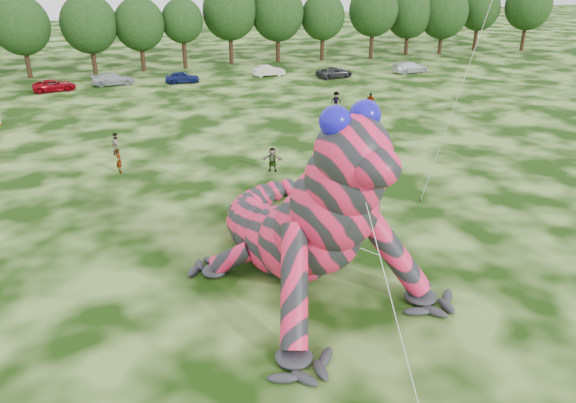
% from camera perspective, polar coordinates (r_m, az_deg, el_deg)
% --- Properties ---
extents(ground, '(240.00, 240.00, 0.00)m').
position_cam_1_polar(ground, '(23.16, 5.57, -13.21)').
color(ground, '#16330A').
rests_on(ground, ground).
extents(inflatable_gecko, '(20.34, 22.12, 9.07)m').
position_cam_1_polar(inflatable_gecko, '(25.13, -0.62, 2.01)').
color(inflatable_gecko, '#E21E4C').
rests_on(inflatable_gecko, ground).
extents(tree_6, '(6.52, 5.86, 9.49)m').
position_cam_1_polar(tree_6, '(74.86, -25.32, 14.86)').
color(tree_6, black).
rests_on(tree_6, ground).
extents(tree_7, '(6.68, 6.01, 9.48)m').
position_cam_1_polar(tree_7, '(74.33, -19.44, 15.71)').
color(tree_7, black).
rests_on(tree_7, ground).
extents(tree_8, '(6.14, 5.53, 8.94)m').
position_cam_1_polar(tree_8, '(74.56, -14.76, 16.07)').
color(tree_8, black).
rests_on(tree_8, ground).
extents(tree_9, '(5.27, 4.74, 8.68)m').
position_cam_1_polar(tree_9, '(75.34, -10.61, 16.41)').
color(tree_9, black).
rests_on(tree_9, ground).
extents(tree_10, '(7.09, 6.38, 10.50)m').
position_cam_1_polar(tree_10, '(77.40, -5.91, 17.56)').
color(tree_10, black).
rests_on(tree_10, ground).
extents(tree_11, '(7.01, 6.31, 10.07)m').
position_cam_1_polar(tree_11, '(78.53, -1.04, 17.61)').
color(tree_11, black).
rests_on(tree_11, ground).
extents(tree_12, '(5.99, 5.39, 8.97)m').
position_cam_1_polar(tree_12, '(80.07, 3.55, 17.30)').
color(tree_12, black).
rests_on(tree_12, ground).
extents(tree_13, '(6.83, 6.15, 10.13)m').
position_cam_1_polar(tree_13, '(82.16, 8.61, 17.67)').
color(tree_13, black).
rests_on(tree_13, ground).
extents(tree_14, '(6.82, 6.14, 9.40)m').
position_cam_1_polar(tree_14, '(86.44, 12.13, 17.49)').
color(tree_14, black).
rests_on(tree_14, ground).
extents(tree_15, '(7.17, 6.45, 9.63)m').
position_cam_1_polar(tree_15, '(88.10, 15.45, 17.37)').
color(tree_15, black).
rests_on(tree_15, ground).
extents(tree_16, '(6.26, 5.63, 9.37)m').
position_cam_1_polar(tree_16, '(93.24, 18.75, 17.24)').
color(tree_16, black).
rests_on(tree_16, ground).
extents(tree_17, '(6.98, 6.28, 10.30)m').
position_cam_1_polar(tree_17, '(94.91, 23.11, 17.01)').
color(tree_17, black).
rests_on(tree_17, ground).
extents(car_2, '(4.79, 2.84, 1.25)m').
position_cam_1_polar(car_2, '(67.06, -22.67, 10.84)').
color(car_2, maroon).
rests_on(car_2, ground).
extents(car_3, '(4.79, 2.17, 1.36)m').
position_cam_1_polar(car_3, '(67.95, -17.38, 11.79)').
color(car_3, '#9EA4A7').
rests_on(car_3, ground).
extents(car_4, '(3.99, 1.86, 1.32)m').
position_cam_1_polar(car_4, '(67.17, -10.70, 12.30)').
color(car_4, '#10184E').
rests_on(car_4, ground).
extents(car_5, '(3.98, 1.58, 1.29)m').
position_cam_1_polar(car_5, '(70.01, -1.98, 13.15)').
color(car_5, silver).
rests_on(car_5, ground).
extents(car_6, '(4.79, 2.85, 1.25)m').
position_cam_1_polar(car_6, '(69.19, 4.76, 12.94)').
color(car_6, '#28282B').
rests_on(car_6, ground).
extents(car_7, '(4.93, 2.40, 1.38)m').
position_cam_1_polar(car_7, '(73.42, 12.32, 13.19)').
color(car_7, silver).
rests_on(car_7, ground).
extents(spectator_0, '(0.52, 0.70, 1.74)m').
position_cam_1_polar(spectator_0, '(40.09, -16.78, 3.98)').
color(spectator_0, gray).
rests_on(spectator_0, ground).
extents(spectator_1, '(0.91, 0.99, 1.64)m').
position_cam_1_polar(spectator_1, '(44.02, -17.03, 5.66)').
color(spectator_1, gray).
rests_on(spectator_1, ground).
extents(spectator_2, '(1.18, 0.77, 1.73)m').
position_cam_1_polar(spectator_2, '(54.69, 4.91, 10.18)').
color(spectator_2, gray).
rests_on(spectator_2, ground).
extents(spectator_5, '(1.64, 1.05, 1.69)m').
position_cam_1_polar(spectator_5, '(38.71, -1.59, 4.28)').
color(spectator_5, gray).
rests_on(spectator_5, ground).
extents(spectator_3, '(1.00, 1.04, 1.74)m').
position_cam_1_polar(spectator_3, '(54.46, 8.34, 9.96)').
color(spectator_3, gray).
rests_on(spectator_3, ground).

